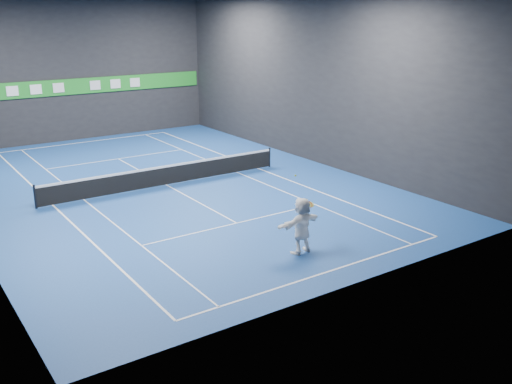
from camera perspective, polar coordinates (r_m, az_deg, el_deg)
ground at (r=28.31m, az=-8.91°, el=0.68°), size 26.00×26.00×0.00m
wall_back at (r=39.46m, az=-17.64°, el=11.49°), size 18.00×0.10×9.00m
wall_front at (r=16.70m, az=10.21°, el=4.80°), size 18.00×0.10×9.00m
wall_right at (r=32.19m, az=5.54°, el=11.02°), size 0.10×26.00×9.00m
baseline_near at (r=18.93m, az=7.12°, el=-7.94°), size 10.98×0.08×0.01m
baseline_far at (r=39.08m, az=-16.55°, el=4.83°), size 10.98×0.08×0.01m
sideline_doubles_left at (r=26.56m, az=-19.62°, el=-1.28°), size 0.08×23.78×0.01m
sideline_doubles_right at (r=30.94m, az=0.28°, el=2.35°), size 0.08×23.78×0.01m
sideline_singles_left at (r=26.90m, az=-16.80°, el=-0.76°), size 0.06×23.78×0.01m
sideline_singles_right at (r=30.21m, az=-1.88°, el=1.97°), size 0.06×23.78×0.01m
service_line_near at (r=22.97m, az=-1.93°, el=-3.12°), size 8.23×0.06×0.01m
service_line_far at (r=34.01m, az=-13.61°, el=3.25°), size 8.23×0.06×0.01m
center_service_line at (r=28.31m, az=-8.91°, el=0.69°), size 0.06×12.80×0.01m
player at (r=19.93m, az=4.59°, el=-3.34°), size 1.94×0.80×2.03m
tennis_ball at (r=19.18m, az=3.97°, el=1.66°), size 0.07×0.07×0.07m
tennis_net at (r=28.16m, az=-8.96°, el=1.73°), size 12.50×0.10×1.07m
sponsor_banner at (r=39.50m, az=-17.48°, el=10.04°), size 17.64×0.11×1.00m
tennis_racket at (r=19.94m, az=5.25°, el=-1.38°), size 0.50×0.32×0.57m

